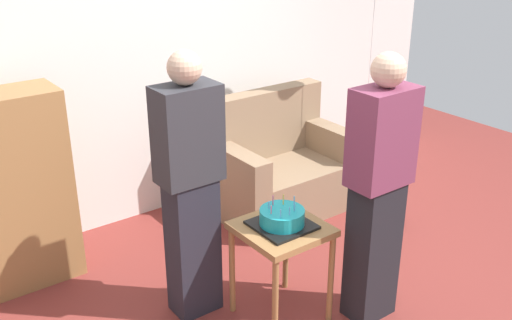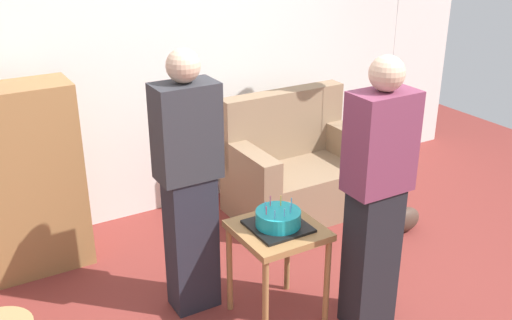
{
  "view_description": "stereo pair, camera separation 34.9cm",
  "coord_description": "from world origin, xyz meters",
  "views": [
    {
      "loc": [
        -2.02,
        -2.04,
        2.31
      ],
      "look_at": [
        -0.1,
        0.54,
        0.95
      ],
      "focal_mm": 41.82,
      "sensor_mm": 36.0,
      "label": 1
    },
    {
      "loc": [
        -1.73,
        -2.23,
        2.31
      ],
      "look_at": [
        -0.1,
        0.54,
        0.95
      ],
      "focal_mm": 41.82,
      "sensor_mm": 36.0,
      "label": 2
    }
  ],
  "objects": [
    {
      "name": "wall_back",
      "position": [
        0.0,
        2.05,
        1.35
      ],
      "size": [
        6.0,
        0.1,
        2.7
      ],
      "primitive_type": "cube",
      "color": "silver",
      "rests_on": "ground_plane"
    },
    {
      "name": "couch",
      "position": [
        0.8,
        1.43,
        0.34
      ],
      "size": [
        1.1,
        0.7,
        0.96
      ],
      "color": "#8C7054",
      "rests_on": "ground_plane"
    },
    {
      "name": "bookshelf",
      "position": [
        -1.29,
        1.62,
        0.67
      ],
      "size": [
        0.8,
        0.36,
        1.62
      ],
      "color": "olive",
      "rests_on": "ground_plane"
    },
    {
      "name": "side_table",
      "position": [
        -0.1,
        0.29,
        0.52
      ],
      "size": [
        0.48,
        0.48,
        0.62
      ],
      "color": "olive",
      "rests_on": "ground_plane"
    },
    {
      "name": "birthday_cake",
      "position": [
        -0.1,
        0.29,
        0.67
      ],
      "size": [
        0.32,
        0.32,
        0.17
      ],
      "color": "black",
      "rests_on": "side_table"
    },
    {
      "name": "person_blowing_candles",
      "position": [
        -0.48,
        0.67,
        0.83
      ],
      "size": [
        0.36,
        0.22,
        1.63
      ],
      "rotation": [
        0.0,
        0.0,
        0.32
      ],
      "color": "#23232D",
      "rests_on": "ground_plane"
    },
    {
      "name": "person_holding_cake",
      "position": [
        0.35,
        -0.01,
        0.83
      ],
      "size": [
        0.36,
        0.22,
        1.63
      ],
      "rotation": [
        0.0,
        0.0,
        2.97
      ],
      "color": "black",
      "rests_on": "ground_plane"
    },
    {
      "name": "handbag",
      "position": [
        1.3,
        0.68,
        0.1
      ],
      "size": [
        0.28,
        0.14,
        0.2
      ],
      "primitive_type": "ellipsoid",
      "color": "#473328",
      "rests_on": "ground_plane"
    }
  ]
}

